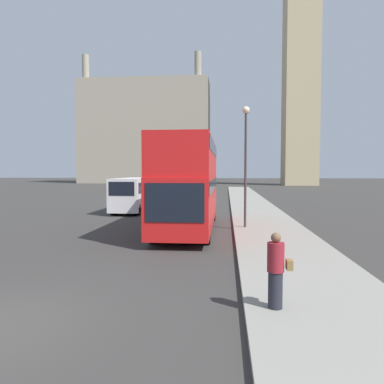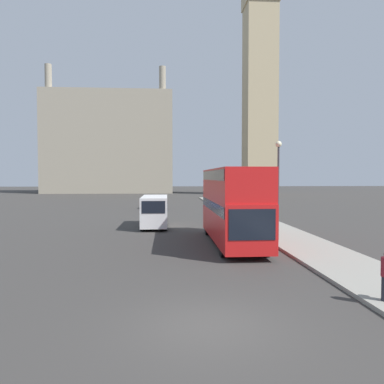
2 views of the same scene
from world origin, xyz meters
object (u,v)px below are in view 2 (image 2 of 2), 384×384
Objects in this scene: red_double_decker_bus at (232,202)px; white_van at (155,211)px; clock_tower at (260,52)px; parked_sedan at (153,203)px; street_lamp at (278,176)px.

red_double_decker_bus is 1.73× the size of white_van.
red_double_decker_bus is (-17.02, -61.33, -29.23)m from clock_tower.
red_double_decker_bus reaches higher than parked_sedan.
white_van is (-21.81, -53.62, -30.39)m from clock_tower.
clock_tower is 6.09× the size of red_double_decker_bus.
red_double_decker_bus is at bearing -175.74° from street_lamp.
clock_tower reaches higher than parked_sedan.
street_lamp reaches higher than red_double_decker_bus.
street_lamp is (2.79, 0.21, 1.56)m from red_double_decker_bus.
red_double_decker_bus is 9.15m from white_van.
parked_sedan is at bearing 108.56° from street_lamp.
red_double_decker_bus reaches higher than white_van.
clock_tower is 68.59m from street_lamp.
street_lamp is (-14.23, -61.13, -27.67)m from clock_tower.
street_lamp is at bearing -71.44° from parked_sedan.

